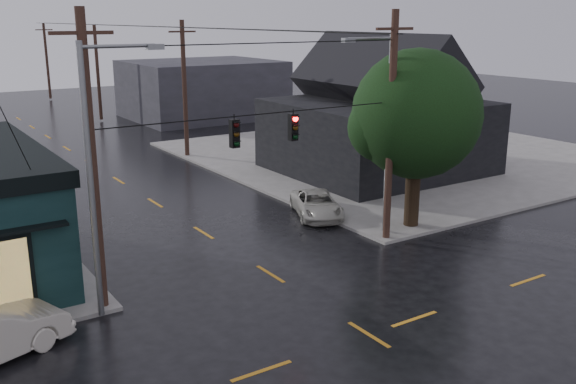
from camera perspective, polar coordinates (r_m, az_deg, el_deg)
ground_plane at (r=21.18m, az=7.19°, el=-12.46°), size 160.00×160.00×0.00m
sidewalk_ne at (r=48.03m, az=10.05°, el=3.35°), size 28.00×28.00×0.15m
ne_building at (r=41.78m, az=8.09°, el=7.79°), size 12.60×11.60×8.75m
corner_tree at (r=30.30m, az=11.35°, el=6.76°), size 6.01×6.01×8.36m
utility_pole_nw at (r=23.59m, az=-16.02°, el=-9.95°), size 2.00×0.32×10.15m
utility_pole_ne at (r=29.62m, az=8.69°, el=-4.26°), size 2.00×0.32×10.15m
utility_pole_far_a at (r=47.19m, az=-8.93°, el=3.09°), size 2.00×0.32×9.65m
utility_pole_far_b at (r=65.67m, az=-16.25°, el=6.08°), size 2.00×0.32×9.15m
utility_pole_far_c at (r=84.84m, az=-20.34°, el=7.70°), size 2.00×0.32×9.15m
span_signal_assembly at (r=24.45m, az=-2.10°, el=5.57°), size 13.00×0.48×1.23m
streetlight_nw at (r=22.90m, az=-16.20°, el=-10.76°), size 5.40×0.30×9.15m
streetlight_ne at (r=30.43m, az=8.52°, el=-3.72°), size 5.40×0.30×9.15m
bg_building_east at (r=65.95m, az=-7.66°, el=9.05°), size 14.00×12.00×5.60m
suv_silver at (r=32.64m, az=2.55°, el=-1.09°), size 3.65×4.94×1.25m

